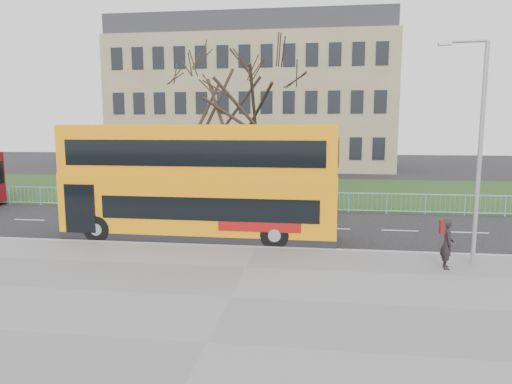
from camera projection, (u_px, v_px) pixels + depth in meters
The scene contains 10 objects.
ground at pixel (261, 240), 18.81m from camera, with size 120.00×120.00×0.00m, color black.
pavement at pixel (230, 299), 12.18m from camera, with size 80.00×10.50×0.12m, color slate.
kerb at pixel (256, 248), 17.28m from camera, with size 80.00×0.20×0.14m, color #949496.
grass_verge at pixel (285, 191), 32.84m from camera, with size 80.00×15.40×0.08m, color #1C3914.
guard_railing at pixel (275, 201), 25.21m from camera, with size 40.00×0.12×1.10m, color #7DB5DE, non-canonical shape.
bare_tree at pixel (232, 113), 28.23m from camera, with size 7.57×7.57×10.82m, color black, non-canonical shape.
civic_building at pixel (255, 106), 52.81m from camera, with size 30.00×15.00×14.00m, color #837053.
yellow_bus at pixel (200, 179), 18.68m from camera, with size 11.12×2.80×4.65m.
pedestrian at pixel (447, 244), 14.53m from camera, with size 0.59×0.38×1.61m, color black.
street_lamp at pixel (478, 145), 14.55m from camera, with size 1.52×0.23×7.19m.
Camera 1 is at (2.22, -18.20, 4.63)m, focal length 32.00 mm.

